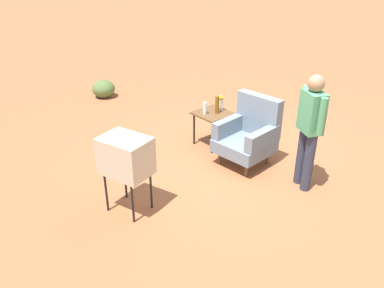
% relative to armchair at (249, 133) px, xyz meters
% --- Properties ---
extents(ground_plane, '(60.00, 60.00, 0.00)m').
position_rel_armchair_xyz_m(ground_plane, '(-0.03, -0.15, -0.50)').
color(ground_plane, '#A05B38').
extents(armchair, '(0.82, 0.83, 1.06)m').
position_rel_armchair_xyz_m(armchair, '(0.00, 0.00, 0.00)').
color(armchair, brown).
rests_on(armchair, ground).
extents(side_table, '(0.56, 0.56, 0.59)m').
position_rel_armchair_xyz_m(side_table, '(-0.81, -0.01, 0.01)').
color(side_table, black).
rests_on(side_table, ground).
extents(tv_on_stand, '(0.70, 0.59, 1.03)m').
position_rel_armchair_xyz_m(tv_on_stand, '(-0.15, -2.11, 0.28)').
color(tv_on_stand, black).
rests_on(tv_on_stand, ground).
extents(person_standing, '(0.52, 0.36, 1.64)m').
position_rel_armchair_xyz_m(person_standing, '(0.99, 0.06, 0.44)').
color(person_standing, '#2D3347').
rests_on(person_standing, ground).
extents(bottle_tall_amber, '(0.07, 0.07, 0.30)m').
position_rel_armchair_xyz_m(bottle_tall_amber, '(-0.75, 0.03, 0.25)').
color(bottle_tall_amber, brown).
rests_on(bottle_tall_amber, side_table).
extents(bottle_short_clear, '(0.06, 0.06, 0.20)m').
position_rel_armchair_xyz_m(bottle_short_clear, '(-0.86, -0.14, 0.20)').
color(bottle_short_clear, silver).
rests_on(bottle_short_clear, side_table).
extents(flower_vase, '(0.15, 0.10, 0.27)m').
position_rel_armchair_xyz_m(flower_vase, '(-0.82, 0.18, 0.24)').
color(flower_vase, silver).
rests_on(flower_vase, side_table).
extents(shrub_near, '(0.51, 0.51, 0.39)m').
position_rel_armchair_xyz_m(shrub_near, '(-4.17, -0.22, -0.30)').
color(shrub_near, '#516B38').
rests_on(shrub_near, ground).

